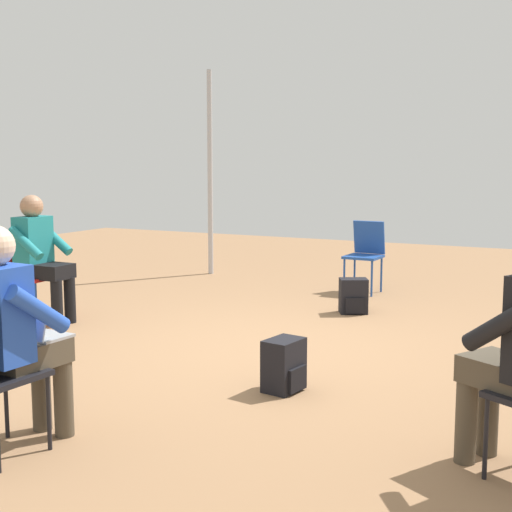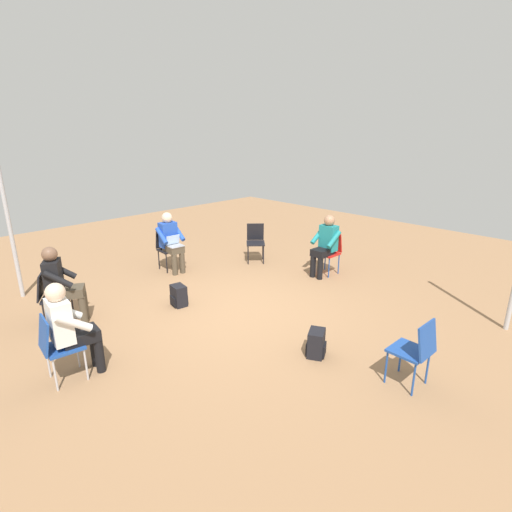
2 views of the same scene
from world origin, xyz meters
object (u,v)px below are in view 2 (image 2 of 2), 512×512
object	(u,v)px
chair_northeast	(51,295)
chair_north	(57,344)
chair_southeast	(255,240)
backpack_near_laptop_user	(179,297)
chair_west	(416,349)
person_in_teal	(326,242)
person_in_black	(61,281)
person_with_laptop	(171,239)
chair_east	(167,246)
person_in_white	(69,325)
chair_south	(330,250)
backpack_by_empty_chair	(316,345)

from	to	relation	value
chair_northeast	chair_north	bearing A→B (deg)	12.34
chair_southeast	backpack_near_laptop_user	size ratio (longest dim) A/B	2.36
chair_west	backpack_near_laptop_user	bearing A→B (deg)	101.74
person_in_teal	person_in_black	world-z (taller)	same
chair_southeast	person_with_laptop	world-z (taller)	person_with_laptop
chair_east	backpack_near_laptop_user	bearing A→B (deg)	66.37
person_in_white	person_with_laptop	bearing A→B (deg)	134.95
chair_south	person_with_laptop	bearing A→B (deg)	43.19
chair_southeast	person_in_white	world-z (taller)	person_in_white
chair_west	person_in_black	size ratio (longest dim) A/B	0.69
person_with_laptop	chair_west	bearing A→B (deg)	91.58
person_with_laptop	person_in_teal	distance (m)	3.18
person_in_teal	backpack_near_laptop_user	bearing A→B (deg)	74.22
chair_north	person_in_black	world-z (taller)	person_in_black
person_with_laptop	backpack_near_laptop_user	distance (m)	1.87
chair_south	chair_northeast	bearing A→B (deg)	71.86
chair_north	chair_south	world-z (taller)	same
chair_east	backpack_by_empty_chair	world-z (taller)	chair_east
chair_north	person_in_black	distance (m)	1.63
person_in_white	backpack_near_laptop_user	distance (m)	2.28
person_in_black	person_in_teal	bearing A→B (deg)	100.13
chair_west	person_in_black	world-z (taller)	person_in_black
person_in_teal	chair_south	bearing A→B (deg)	-90.00
chair_west	backpack_near_laptop_user	distance (m)	3.87
chair_west	person_with_laptop	bearing A→B (deg)	89.35
person_in_white	backpack_near_laptop_user	size ratio (longest dim) A/B	3.44
chair_east	person_with_laptop	world-z (taller)	person_with_laptop
chair_southeast	chair_northeast	distance (m)	4.37
person_with_laptop	backpack_near_laptop_user	bearing A→B (deg)	64.20
person_in_white	person_in_black	xyz separation A→B (m)	(1.52, -0.45, 0.00)
chair_west	backpack_by_empty_chair	bearing A→B (deg)	104.36
chair_north	chair_south	bearing A→B (deg)	95.53
person_in_black	backpack_near_laptop_user	xyz separation A→B (m)	(-0.69, -1.61, -0.54)
chair_south	person_in_teal	xyz separation A→B (m)	(0.00, 0.17, 0.20)
chair_south	person_in_white	distance (m)	5.20
chair_south	backpack_by_empty_chair	bearing A→B (deg)	122.70
person_with_laptop	person_in_black	world-z (taller)	same
chair_north	chair_west	xyz separation A→B (m)	(-2.99, -2.88, 0.00)
chair_west	chair_north	bearing A→B (deg)	135.85
chair_west	chair_east	xyz separation A→B (m)	(5.52, -0.25, 0.00)
chair_south	person_in_teal	bearing A→B (deg)	90.00
backpack_by_empty_chair	chair_northeast	bearing A→B (deg)	32.51
chair_southeast	person_with_laptop	bearing A→B (deg)	18.63
chair_northeast	person_in_teal	xyz separation A→B (m)	(-1.63, -4.73, 0.20)
person_with_laptop	backpack_near_laptop_user	world-z (taller)	person_with_laptop
person_in_black	backpack_by_empty_chair	world-z (taller)	person_in_black
chair_northeast	backpack_by_empty_chair	world-z (taller)	chair_northeast
chair_south	person_in_teal	world-z (taller)	person_in_teal
chair_north	chair_west	distance (m)	4.15
chair_south	backpack_by_empty_chair	world-z (taller)	chair_south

